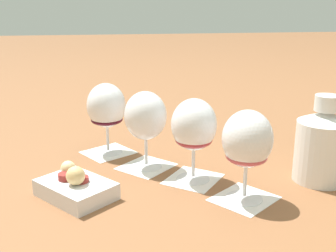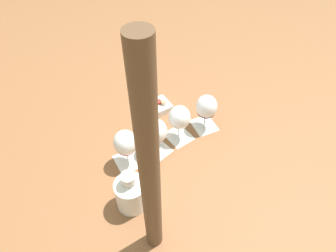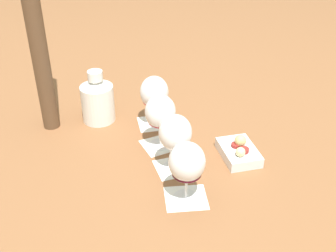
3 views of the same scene
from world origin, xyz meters
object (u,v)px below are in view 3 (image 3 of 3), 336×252
wine_glass_0 (154,94)px  umbrella_pole (32,12)px  ceramic_vase (97,99)px  snack_dish (239,151)px  wine_glass_1 (160,114)px  wine_glass_2 (175,135)px  wine_glass_3 (187,164)px

wine_glass_0 → umbrella_pole: umbrella_pole is taller
ceramic_vase → snack_dish: bearing=90.2°
wine_glass_1 → wine_glass_2: size_ratio=1.00×
wine_glass_2 → wine_glass_3: (0.11, 0.08, 0.00)m
wine_glass_3 → ceramic_vase: 0.49m
wine_glass_2 → umbrella_pole: bearing=-92.9°
umbrella_pole → wine_glass_3: bearing=76.7°
wine_glass_3 → wine_glass_2: bearing=-142.3°
wine_glass_0 → wine_glass_3: size_ratio=1.00×
wine_glass_2 → ceramic_vase: size_ratio=0.95×
ceramic_vase → snack_dish: size_ratio=1.06×
wine_glass_2 → snack_dish: size_ratio=1.00×
wine_glass_1 → snack_dish: bearing=100.9°
wine_glass_1 → snack_dish: wine_glass_1 is taller
wine_glass_1 → ceramic_vase: size_ratio=0.95×
umbrella_pole → snack_dish: bearing=99.8°
wine_glass_0 → wine_glass_2: 0.25m
wine_glass_2 → wine_glass_3: size_ratio=1.00×
snack_dish → wine_glass_3: bearing=-15.6°
wine_glass_1 → wine_glass_3: 0.26m
wine_glass_1 → umbrella_pole: (0.06, -0.38, 0.28)m
umbrella_pole → ceramic_vase: bearing=131.5°
wine_glass_2 → snack_dish: wine_glass_2 is taller
wine_glass_0 → snack_dish: size_ratio=1.00×
wine_glass_0 → wine_glass_1: (0.11, 0.08, -0.00)m
wine_glass_0 → wine_glass_2: same height
umbrella_pole → wine_glass_2: bearing=87.1°
wine_glass_3 → wine_glass_1: bearing=-138.0°
wine_glass_0 → snack_dish: wine_glass_0 is taller
ceramic_vase → umbrella_pole: bearing=-48.5°
wine_glass_3 → ceramic_vase: (-0.24, -0.43, -0.03)m
wine_glass_0 → ceramic_vase: size_ratio=0.95×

